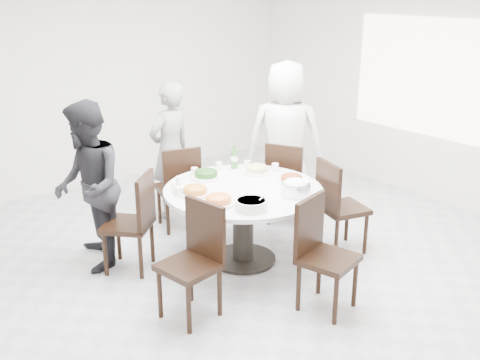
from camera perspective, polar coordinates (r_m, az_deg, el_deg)
floor at (r=5.56m, az=-0.57°, el=-8.18°), size 6.00×6.00×0.01m
wall_back at (r=7.64m, az=-14.57°, el=9.89°), size 6.00×0.01×2.80m
wall_right at (r=7.26m, az=18.85°, el=9.01°), size 0.01×6.00×2.80m
window at (r=7.22m, az=18.85°, el=9.77°), size 0.04×2.20×1.40m
dining_table at (r=5.41m, az=0.33°, el=-4.59°), size 1.50×1.50×0.75m
chair_ne at (r=6.29m, az=4.98°, el=-0.21°), size 0.57×0.57×0.95m
chair_n at (r=6.17m, az=-6.37°, el=-0.66°), size 0.51×0.51×0.95m
chair_nw at (r=5.32m, az=-11.36°, el=-4.25°), size 0.59×0.59×0.95m
chair_sw at (r=4.50m, az=-5.22°, el=-8.48°), size 0.49×0.49×0.95m
chair_s at (r=4.65m, az=8.98°, el=-7.71°), size 0.52×0.52×0.95m
chair_se at (r=5.69m, az=10.45°, el=-2.63°), size 0.51×0.51×0.95m
diner_right at (r=6.50m, az=4.61°, el=4.26°), size 1.02×1.02×1.78m
diner_middle at (r=6.42m, az=-7.08°, el=2.99°), size 0.63×0.48×1.56m
diner_left at (r=5.36m, az=-15.17°, el=-0.68°), size 0.83×0.93×1.60m
dish_greens at (r=5.54m, az=-3.47°, el=0.53°), size 0.29×0.29×0.08m
dish_pale at (r=5.69m, az=1.74°, el=1.06°), size 0.28×0.28×0.08m
dish_orange at (r=5.11m, az=-4.59°, el=-1.14°), size 0.28×0.28×0.08m
dish_redbrown at (r=5.42m, az=5.26°, el=-0.01°), size 0.27×0.27×0.07m
dish_tofu at (r=4.88m, az=-2.20°, el=-2.10°), size 0.29×0.29×0.08m
rice_bowl at (r=5.11m, az=5.69°, el=-0.94°), size 0.27×0.27×0.11m
soup_bowl at (r=4.78m, az=1.15°, el=-2.52°), size 0.28×0.28×0.09m
beverage_bottle at (r=5.82m, az=-0.59°, el=2.39°), size 0.07×0.07×0.25m
tea_cups at (r=5.75m, az=-3.25°, el=1.27°), size 0.07×0.07×0.08m
chopsticks at (r=5.78m, az=-3.39°, el=0.98°), size 0.24×0.04×0.01m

